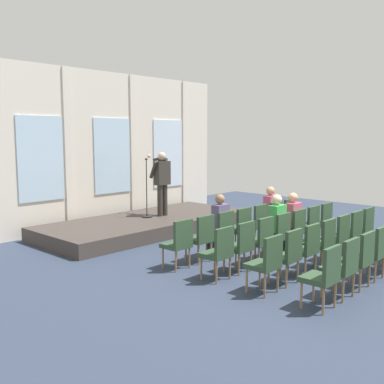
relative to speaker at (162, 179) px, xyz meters
name	(u,v)px	position (x,y,z in m)	size (l,w,h in m)	color
ground_plane	(316,267)	(-0.49, -4.75, -1.33)	(16.34, 16.34, 0.00)	#2D384C
rear_partition	(112,150)	(-0.45, 1.53, 0.75)	(8.05, 0.14, 4.19)	silver
stage_platform	(147,224)	(-0.49, 0.05, -1.16)	(5.68, 2.37, 0.34)	#3F3833
speaker	(162,179)	(0.00, 0.00, 0.00)	(0.51, 0.69, 1.70)	#332D28
mic_stand	(147,204)	(-0.42, 0.13, -0.65)	(0.28, 0.28, 1.55)	black
chair_r0_c0	(179,241)	(-2.35, -2.95, -0.79)	(0.46, 0.44, 0.94)	olive
chair_r0_c1	(201,236)	(-1.73, -2.95, -0.79)	(0.46, 0.44, 0.94)	olive
chair_r0_c2	(222,231)	(-1.11, -2.95, -0.79)	(0.46, 0.44, 0.94)	olive
audience_r0_c2	(218,221)	(-1.11, -2.87, -0.61)	(0.36, 0.39, 1.28)	#2D2D33
chair_r0_c3	(240,226)	(-0.49, -2.95, -0.79)	(0.46, 0.44, 0.94)	olive
chair_r0_c4	(256,222)	(0.13, -2.95, -0.79)	(0.46, 0.44, 0.94)	olive
chair_r0_c5	(272,218)	(0.75, -2.95, -0.79)	(0.46, 0.44, 0.94)	olive
audience_r0_c5	(269,210)	(0.75, -2.87, -0.61)	(0.36, 0.39, 1.28)	#2D2D33
chair_r0_c6	(286,215)	(1.37, -2.95, -0.79)	(0.46, 0.44, 0.94)	olive
chair_r1_c0	(219,250)	(-2.35, -3.91, -0.79)	(0.46, 0.44, 0.94)	olive
chair_r1_c1	(241,244)	(-1.73, -3.91, -0.79)	(0.46, 0.44, 0.94)	olive
chair_r1_c2	(261,238)	(-1.11, -3.91, -0.79)	(0.46, 0.44, 0.94)	olive
chair_r1_c3	(278,233)	(-0.49, -3.91, -0.79)	(0.46, 0.44, 0.94)	olive
audience_r1_c3	(275,223)	(-0.49, -3.83, -0.60)	(0.36, 0.39, 1.30)	#2D2D33
chair_r1_c4	(294,228)	(0.13, -3.91, -0.79)	(0.46, 0.44, 0.94)	olive
audience_r1_c4	(291,219)	(0.13, -3.83, -0.61)	(0.36, 0.39, 1.28)	#2D2D33
chair_r1_c5	(309,224)	(0.75, -3.91, -0.79)	(0.46, 0.44, 0.94)	olive
chair_r1_c6	(322,220)	(1.37, -3.91, -0.79)	(0.46, 0.44, 0.94)	olive
chair_r2_c0	(267,261)	(-2.35, -4.87, -0.79)	(0.46, 0.44, 0.94)	olive
chair_r2_c1	(288,253)	(-1.73, -4.87, -0.79)	(0.46, 0.44, 0.94)	olive
chair_r2_c2	(306,246)	(-1.11, -4.87, -0.79)	(0.46, 0.44, 0.94)	olive
chair_r2_c3	(323,240)	(-0.49, -4.87, -0.79)	(0.46, 0.44, 0.94)	olive
chair_r2_c4	(338,235)	(0.13, -4.87, -0.79)	(0.46, 0.44, 0.94)	olive
chair_r2_c5	(351,230)	(0.75, -4.87, -0.79)	(0.46, 0.44, 0.94)	olive
chair_r2_c6	(363,226)	(1.37, -4.87, -0.79)	(0.46, 0.44, 0.94)	olive
chair_r3_c0	(324,273)	(-2.35, -5.83, -0.79)	(0.46, 0.44, 0.94)	olive
chair_r3_c1	(343,264)	(-1.73, -5.83, -0.79)	(0.46, 0.44, 0.94)	olive
chair_r3_c2	(360,256)	(-1.11, -5.83, -0.79)	(0.46, 0.44, 0.94)	olive
chair_r3_c3	(375,249)	(-0.49, -5.83, -0.79)	(0.46, 0.44, 0.94)	olive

